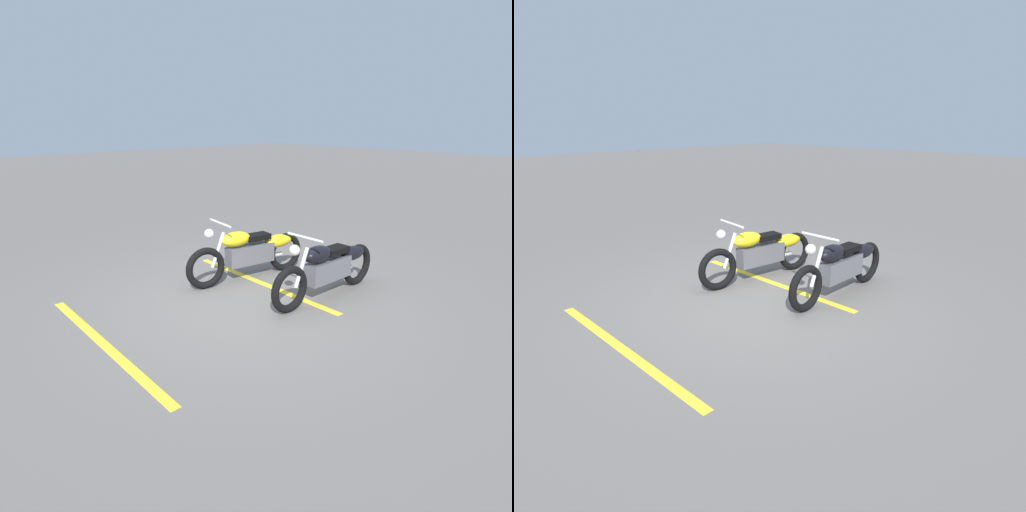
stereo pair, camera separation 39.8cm
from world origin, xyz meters
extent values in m
plane|color=#66605B|center=(0.00, 0.00, 0.00)|extent=(60.00, 60.00, 0.00)
torus|color=black|center=(0.22, -0.79, 0.34)|extent=(0.68, 0.20, 0.67)
torus|color=black|center=(-1.33, -0.58, 0.34)|extent=(0.68, 0.20, 0.67)
cube|color=#59595E|center=(-0.60, -0.68, 0.42)|extent=(0.86, 0.33, 0.32)
ellipsoid|color=yellow|center=(-0.34, -0.71, 0.72)|extent=(0.55, 0.35, 0.24)
ellipsoid|color=yellow|center=(-1.17, -0.60, 0.56)|extent=(0.59, 0.31, 0.22)
cube|color=black|center=(-0.73, -0.66, 0.70)|extent=(0.47, 0.30, 0.09)
cylinder|color=silver|center=(-0.01, -0.76, 0.60)|extent=(0.27, 0.09, 0.56)
cylinder|color=silver|center=(-0.06, -0.75, 1.02)|extent=(0.12, 0.62, 0.04)
sphere|color=silver|center=(0.14, -0.78, 0.88)|extent=(0.15, 0.15, 0.15)
cylinder|color=silver|center=(-1.02, -0.76, 0.26)|extent=(0.71, 0.18, 0.09)
torus|color=black|center=(-0.14, 0.69, 0.34)|extent=(0.67, 0.12, 0.67)
torus|color=black|center=(-1.70, 0.67, 0.34)|extent=(0.67, 0.12, 0.67)
cube|color=#59595E|center=(-0.97, 0.68, 0.42)|extent=(0.84, 0.23, 0.32)
ellipsoid|color=black|center=(-0.70, 0.68, 0.72)|extent=(0.52, 0.29, 0.24)
ellipsoid|color=black|center=(-1.54, 0.68, 0.56)|extent=(0.56, 0.25, 0.22)
cube|color=black|center=(-1.10, 0.68, 0.70)|extent=(0.44, 0.24, 0.09)
cylinder|color=silver|center=(-0.37, 0.69, 0.60)|extent=(0.27, 0.06, 0.56)
cylinder|color=silver|center=(-0.42, 0.69, 1.02)|extent=(0.04, 0.62, 0.04)
sphere|color=silver|center=(-0.22, 0.69, 0.88)|extent=(0.15, 0.15, 0.15)
cylinder|color=silver|center=(-1.37, 0.54, 0.26)|extent=(0.70, 0.10, 0.09)
cube|color=yellow|center=(-0.59, -0.37, 0.00)|extent=(0.13, 3.20, 0.01)
cube|color=yellow|center=(2.16, -0.13, 0.00)|extent=(0.13, 3.20, 0.01)
camera|label=1|loc=(3.81, 4.44, 2.57)|focal=30.06mm
camera|label=2|loc=(4.10, 4.17, 2.57)|focal=30.06mm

